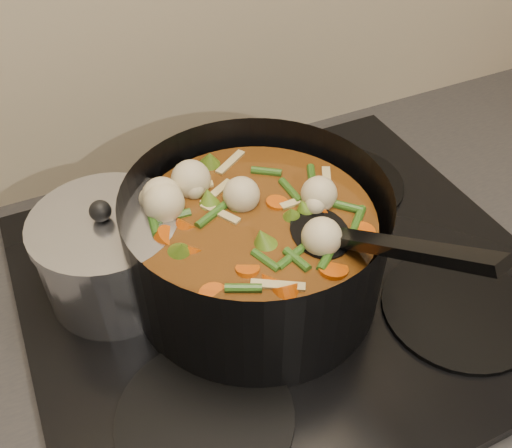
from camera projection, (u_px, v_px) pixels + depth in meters
name	position (u px, v px, depth m)	size (l,w,h in m)	color
stovetop	(286.00, 284.00, 0.71)	(0.62, 0.54, 0.03)	black
stockpot	(256.00, 246.00, 0.65)	(0.30, 0.39, 0.22)	black
saucepan	(111.00, 255.00, 0.66)	(0.17, 0.17, 0.14)	silver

